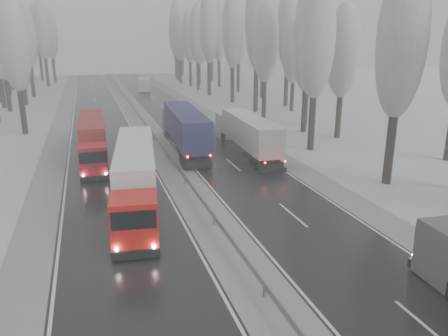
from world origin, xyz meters
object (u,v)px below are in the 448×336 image
truck_blue_box (184,126)px  truck_red_white (135,172)px  truck_cream_box (246,131)px  box_truck_distant (144,84)px  truck_red_red (93,136)px

truck_blue_box → truck_red_white: truck_blue_box is taller
truck_cream_box → box_truck_distant: 55.09m
truck_cream_box → truck_red_red: truck_cream_box is taller
box_truck_distant → truck_red_white: truck_red_white is taller
truck_red_red → truck_cream_box: bearing=-10.1°
truck_blue_box → truck_cream_box: (5.46, -3.08, -0.25)m
truck_red_red → box_truck_distant: bearing=78.5°
truck_red_white → truck_blue_box: bearing=72.5°
box_truck_distant → truck_red_red: size_ratio=0.54×
box_truck_distant → truck_cream_box: bearing=-79.4°
truck_blue_box → truck_red_white: size_ratio=1.05×
box_truck_distant → truck_red_white: size_ratio=0.49×
box_truck_distant → truck_red_red: (-11.57, -52.23, 0.70)m
box_truck_distant → truck_red_white: bearing=-90.0°
truck_red_white → truck_cream_box: bearing=49.4°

